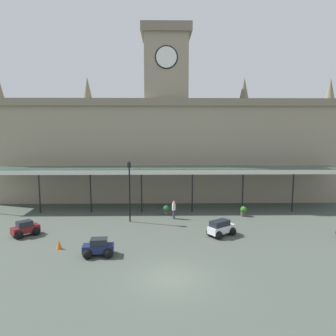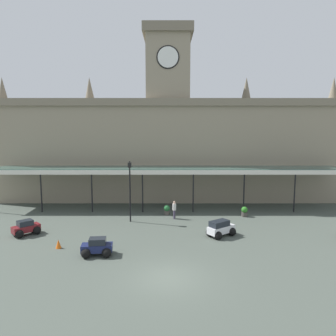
{
  "view_description": "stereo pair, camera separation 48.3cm",
  "coord_description": "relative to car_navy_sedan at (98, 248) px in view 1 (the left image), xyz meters",
  "views": [
    {
      "loc": [
        -0.47,
        -17.7,
        8.66
      ],
      "look_at": [
        0.0,
        8.82,
        5.19
      ],
      "focal_mm": 35.03,
      "sensor_mm": 36.0,
      "label": 1
    },
    {
      "loc": [
        0.01,
        -17.71,
        8.66
      ],
      "look_at": [
        0.0,
        8.82,
        5.19
      ],
      "focal_mm": 35.03,
      "sensor_mm": 36.0,
      "label": 2
    }
  ],
  "objects": [
    {
      "name": "car_maroon_sedan",
      "position": [
        -6.55,
        4.14,
        0.0
      ],
      "size": [
        2.23,
        2.21,
        1.19
      ],
      "color": "maroon",
      "rests_on": "ground"
    },
    {
      "name": "station_building",
      "position": [
        4.74,
        17.54,
        5.98
      ],
      "size": [
        40.22,
        6.03,
        19.53
      ],
      "color": "gray",
      "rests_on": "ground"
    },
    {
      "name": "traffic_cone",
      "position": [
        -3.02,
        1.27,
        -0.19
      ],
      "size": [
        0.4,
        0.4,
        0.63
      ],
      "primitive_type": "cone",
      "color": "orange",
      "rests_on": "ground"
    },
    {
      "name": "victorian_lamppost",
      "position": [
        1.35,
        7.75,
        2.88
      ],
      "size": [
        0.3,
        0.3,
        5.52
      ],
      "color": "black",
      "rests_on": "ground"
    },
    {
      "name": "car_navy_sedan",
      "position": [
        0.0,
        0.0,
        0.0
      ],
      "size": [
        2.12,
        1.64,
        1.19
      ],
      "color": "#19214C",
      "rests_on": "ground"
    },
    {
      "name": "entrance_canopy",
      "position": [
        4.74,
        12.3,
        3.66
      ],
      "size": [
        35.57,
        3.26,
        4.33
      ],
      "color": "#38564C",
      "rests_on": "ground"
    },
    {
      "name": "planter_forecourt_centre",
      "position": [
        4.63,
        9.97,
        -0.01
      ],
      "size": [
        0.6,
        0.6,
        0.96
      ],
      "color": "#47423D",
      "rests_on": "ground"
    },
    {
      "name": "ground_plane",
      "position": [
        4.74,
        -3.32,
        -0.5
      ],
      "size": [
        140.0,
        140.0,
        0.0
      ],
      "primitive_type": "plane",
      "color": "#464E46"
    },
    {
      "name": "pedestrian_crossing_forecourt",
      "position": [
        5.34,
        8.66,
        0.41
      ],
      "size": [
        0.34,
        0.39,
        1.67
      ],
      "color": "#3F384C",
      "rests_on": "ground"
    },
    {
      "name": "car_white_estate",
      "position": [
        8.89,
        3.84,
        0.06
      ],
      "size": [
        2.42,
        2.28,
        1.27
      ],
      "color": "silver",
      "rests_on": "ground"
    },
    {
      "name": "planter_by_canopy",
      "position": [
        12.06,
        9.41,
        -0.01
      ],
      "size": [
        0.6,
        0.6,
        0.96
      ],
      "color": "#47423D",
      "rests_on": "ground"
    }
  ]
}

